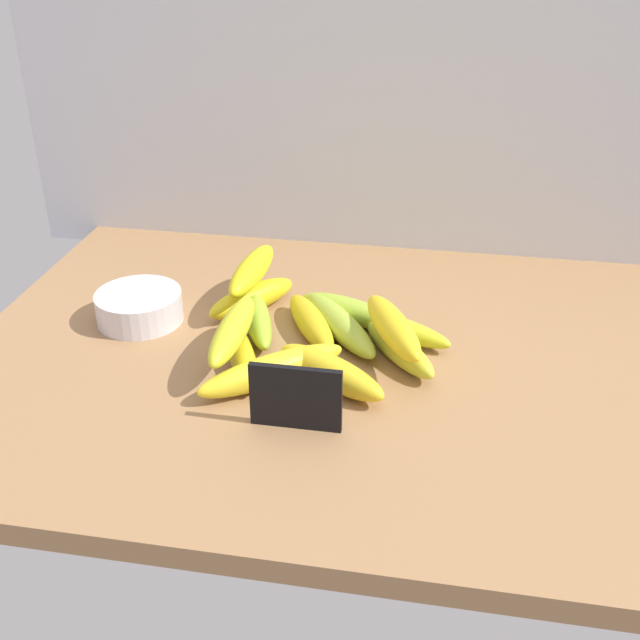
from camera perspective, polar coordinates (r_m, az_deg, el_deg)
counter_top at (r=107.12cm, az=2.73°, el=-3.42°), size 110.00×76.00×3.00cm
back_wall at (r=131.27cm, az=5.47°, el=18.48°), size 130.00×2.00×70.00cm
chalkboard_sign at (r=91.04cm, az=-1.80°, el=-5.91°), size 11.00×1.80×8.40cm
fruit_bowl at (r=117.16cm, az=-13.21°, el=0.96°), size 12.70×12.70×4.49cm
banana_0 at (r=99.06cm, az=0.78°, el=-3.85°), size 16.89×12.85×4.35cm
banana_1 at (r=99.74cm, az=-3.53°, el=-3.71°), size 18.64×16.86×4.19cm
banana_2 at (r=117.25cm, az=-5.04°, el=1.62°), size 12.78×15.05×4.20cm
banana_3 at (r=104.04cm, az=-5.85°, el=-2.54°), size 10.50×17.32×3.44cm
banana_4 at (r=112.49cm, az=-4.68°, el=0.22°), size 9.97×18.20×3.73cm
banana_5 at (r=110.54cm, az=-0.67°, el=-0.18°), size 11.32×16.28×3.90cm
banana_6 at (r=104.86cm, az=5.89°, el=-2.15°), size 12.49×14.55×3.81cm
banana_7 at (r=109.99cm, az=1.42°, el=-0.30°), size 15.00×18.33×4.08cm
banana_8 at (r=110.26cm, az=5.60°, el=-0.57°), size 17.26×10.35×3.39cm
banana_9 at (r=113.59cm, az=2.30°, el=0.65°), size 17.01×10.05×3.87cm
banana_10 at (r=116.58cm, az=-5.05°, el=3.69°), size 5.30×17.27×3.97cm
banana_11 at (r=102.38cm, az=-6.49°, el=-0.78°), size 3.91×17.94×3.81cm
banana_12 at (r=101.99cm, az=5.42°, el=-0.51°), size 11.12×17.05×4.10cm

